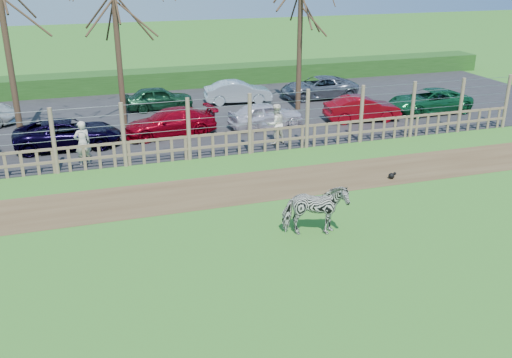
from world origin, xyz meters
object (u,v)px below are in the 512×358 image
object	(u,v)px
zebra	(315,210)
car_3	(170,122)
car_12	(319,87)
crow	(392,176)
car_5	(362,109)
visitor_a	(83,143)
car_10	(159,98)
tree_mid	(116,21)
car_4	(266,115)
car_11	(238,92)
visitor_b	(276,124)
car_6	(429,101)
tree_left	(1,8)
car_2	(68,134)
tree_right	(301,6)

from	to	relation	value
zebra	car_3	distance (m)	11.15
zebra	car_12	size ratio (longest dim) A/B	0.43
crow	car_5	distance (m)	7.74
visitor_a	car_10	xyz separation A→B (m)	(4.06, 7.60, -0.26)
crow	zebra	bearing A→B (deg)	-143.88
zebra	visitor_a	world-z (taller)	visitor_a
car_5	tree_mid	bearing A→B (deg)	83.51
crow	car_4	xyz separation A→B (m)	(-2.26, 7.60, 0.52)
visitor_a	car_5	xyz separation A→B (m)	(13.14, 2.37, -0.26)
car_3	car_10	world-z (taller)	same
visitor_a	car_11	distance (m)	11.39
visitor_b	car_6	size ratio (longest dim) A/B	0.40
tree_mid	car_6	size ratio (longest dim) A/B	1.58
car_10	car_4	bearing A→B (deg)	-141.58
visitor_a	car_6	distance (m)	17.33
crow	car_4	size ratio (longest dim) A/B	0.09
tree_left	tree_mid	world-z (taller)	tree_left
zebra	crow	size ratio (longest dim) A/B	6.10
car_6	car_12	world-z (taller)	same
tree_left	car_4	world-z (taller)	tree_left
tree_mid	visitor_b	distance (m)	8.51
visitor_b	car_10	world-z (taller)	visitor_b
visitor_a	crow	world-z (taller)	visitor_a
visitor_a	car_5	bearing A→B (deg)	173.75
car_2	car_5	xyz separation A→B (m)	(13.67, 0.02, 0.00)
tree_right	car_11	bearing A→B (deg)	138.69
zebra	visitor_a	size ratio (longest dim) A/B	1.07
car_4	car_11	distance (m)	5.01
car_6	tree_right	bearing A→B (deg)	-114.09
car_6	tree_mid	bearing A→B (deg)	-98.60
car_3	car_5	bearing A→B (deg)	81.91
zebra	crow	xyz separation A→B (m)	(4.45, 3.25, -0.66)
tree_mid	car_2	world-z (taller)	tree_mid
tree_left	crow	bearing A→B (deg)	-34.00
tree_right	car_5	bearing A→B (deg)	-54.84
tree_right	car_12	world-z (taller)	tree_right
visitor_b	car_6	xyz separation A→B (m)	(9.20, 2.49, -0.26)
visitor_a	car_5	world-z (taller)	visitor_a
car_4	car_10	xyz separation A→B (m)	(-4.24, 4.91, 0.00)
car_3	car_6	xyz separation A→B (m)	(13.29, -0.04, 0.00)
tree_right	car_5	size ratio (longest dim) A/B	2.02
zebra	car_10	distance (m)	15.89
car_5	car_11	size ratio (longest dim) A/B	1.00
car_4	car_10	size ratio (longest dim) A/B	1.00
crow	car_3	xyz separation A→B (m)	(-6.74, 7.67, 0.52)
tree_mid	car_10	distance (m)	5.42
visitor_b	car_10	size ratio (longest dim) A/B	0.49
visitor_b	car_2	xyz separation A→B (m)	(-8.44, 2.12, -0.26)
crow	car_11	xyz separation A→B (m)	(-2.17, 12.61, 0.52)
car_11	car_12	size ratio (longest dim) A/B	0.84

